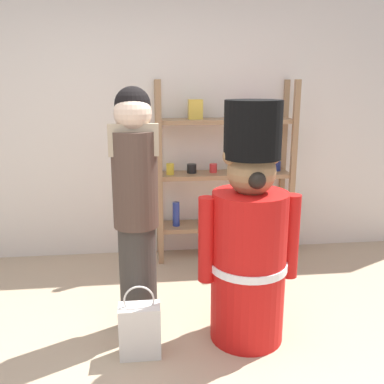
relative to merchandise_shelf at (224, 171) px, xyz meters
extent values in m
cube|color=silver|center=(-0.75, 0.22, 0.45)|extent=(6.40, 0.12, 2.60)
cube|color=#93704C|center=(-0.62, -0.15, 0.00)|extent=(0.05, 0.05, 1.70)
cube|color=#93704C|center=(0.62, -0.15, 0.00)|extent=(0.05, 0.05, 1.70)
cube|color=#93704C|center=(-0.62, 0.15, 0.00)|extent=(0.05, 0.05, 1.70)
cube|color=#93704C|center=(0.62, 0.15, 0.00)|extent=(0.05, 0.05, 1.70)
cube|color=#93704C|center=(0.00, 0.00, -0.55)|extent=(1.25, 0.30, 0.04)
cube|color=#93704C|center=(0.00, 0.00, -0.04)|extent=(1.25, 0.30, 0.04)
cube|color=#93704C|center=(0.00, 0.00, 0.47)|extent=(1.25, 0.30, 0.04)
cylinder|color=yellow|center=(-0.52, -0.02, 0.04)|extent=(0.07, 0.07, 0.10)
cylinder|color=black|center=(-0.31, 0.02, 0.03)|extent=(0.09, 0.09, 0.09)
cylinder|color=red|center=(-0.10, 0.02, 0.03)|extent=(0.07, 0.07, 0.08)
cylinder|color=green|center=(0.10, 0.03, 0.04)|extent=(0.07, 0.07, 0.11)
cylinder|color=white|center=(0.31, -0.01, 0.03)|extent=(0.08, 0.08, 0.09)
cylinder|color=navy|center=(0.52, 0.03, 0.03)|extent=(0.09, 0.09, 0.09)
cylinder|color=navy|center=(-0.47, -0.02, -0.41)|extent=(0.07, 0.07, 0.24)
cylinder|color=#B27226|center=(-0.16, -0.01, -0.44)|extent=(0.07, 0.07, 0.17)
cylinder|color=silver|center=(0.16, 0.00, -0.43)|extent=(0.06, 0.06, 0.18)
cylinder|color=#596B33|center=(0.47, 0.00, -0.43)|extent=(0.06, 0.06, 0.20)
cube|color=gold|center=(-0.28, 0.00, 0.58)|extent=(0.13, 0.10, 0.18)
cube|color=#B21E2D|center=(0.28, 0.00, 0.55)|extent=(0.18, 0.15, 0.10)
cylinder|color=red|center=(-0.11, -1.44, -0.35)|extent=(0.48, 0.48, 1.01)
cylinder|color=white|center=(-0.11, -1.44, -0.33)|extent=(0.50, 0.50, 0.05)
sphere|color=#98734A|center=(-0.11, -1.44, 0.29)|extent=(0.30, 0.30, 0.30)
sphere|color=#98734A|center=(-0.24, -1.44, 0.39)|extent=(0.11, 0.11, 0.11)
sphere|color=#98734A|center=(0.02, -1.44, 0.39)|extent=(0.11, 0.11, 0.11)
cylinder|color=black|center=(-0.11, -1.44, 0.55)|extent=(0.35, 0.35, 0.35)
cylinder|color=red|center=(-0.38, -1.44, -0.14)|extent=(0.11, 0.11, 0.56)
cylinder|color=red|center=(0.17, -1.44, -0.14)|extent=(0.11, 0.11, 0.56)
sphere|color=black|center=(-0.11, -1.58, 0.27)|extent=(0.11, 0.11, 0.11)
cylinder|color=#38332D|center=(-0.83, -1.26, -0.47)|extent=(0.25, 0.25, 0.76)
cylinder|color=#4C382D|center=(-0.83, -1.26, 0.22)|extent=(0.30, 0.30, 0.62)
sphere|color=beige|center=(-0.83, -1.26, 0.64)|extent=(0.24, 0.24, 0.24)
cube|color=tan|center=(-0.83, -1.32, 0.48)|extent=(0.31, 0.04, 0.20)
sphere|color=black|center=(-0.83, -1.24, 0.69)|extent=(0.23, 0.23, 0.23)
cube|color=silver|center=(-0.82, -1.57, -0.68)|extent=(0.26, 0.14, 0.34)
torus|color=silver|center=(-0.82, -1.57, -0.47)|extent=(0.19, 0.01, 0.19)
camera|label=1|loc=(-0.77, -4.00, 0.83)|focal=40.51mm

